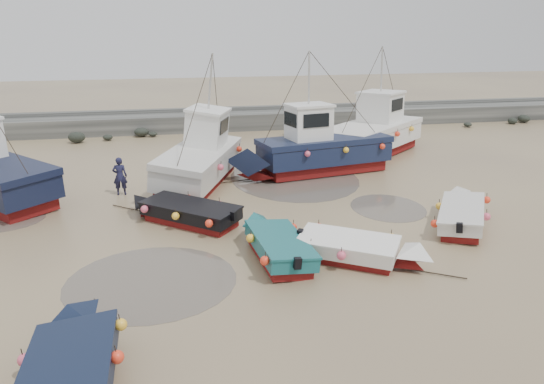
{
  "coord_description": "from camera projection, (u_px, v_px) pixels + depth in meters",
  "views": [
    {
      "loc": [
        -3.24,
        -16.61,
        7.65
      ],
      "look_at": [
        0.51,
        2.32,
        1.4
      ],
      "focal_mm": 35.0,
      "sensor_mm": 36.0,
      "label": 1
    }
  ],
  "objects": [
    {
      "name": "ground",
      "position": [
        270.0,
        251.0,
        18.46
      ],
      "size": [
        120.0,
        120.0,
        0.0
      ],
      "primitive_type": "plane",
      "color": "tan",
      "rests_on": "ground"
    },
    {
      "name": "seawall",
      "position": [
        214.0,
        121.0,
        38.8
      ],
      "size": [
        60.0,
        4.92,
        1.5
      ],
      "color": "slate",
      "rests_on": "ground"
    },
    {
      "name": "puddle_a",
      "position": [
        151.0,
        281.0,
        16.33
      ],
      "size": [
        5.27,
        5.27,
        0.01
      ],
      "primitive_type": "cylinder",
      "color": "#5B5247",
      "rests_on": "ground"
    },
    {
      "name": "puddle_b",
      "position": [
        388.0,
        208.0,
        22.75
      ],
      "size": [
        3.15,
        3.15,
        0.01
      ],
      "primitive_type": "cylinder",
      "color": "#5B5247",
      "rests_on": "ground"
    },
    {
      "name": "puddle_c",
      "position": [
        1.0,
        220.0,
        21.35
      ],
      "size": [
        3.41,
        3.41,
        0.01
      ],
      "primitive_type": "cylinder",
      "color": "#5B5247",
      "rests_on": "ground"
    },
    {
      "name": "puddle_d",
      "position": [
        294.0,
        178.0,
        27.1
      ],
      "size": [
        6.46,
        6.46,
        0.01
      ],
      "primitive_type": "cylinder",
      "color": "#5B5247",
      "rests_on": "ground"
    },
    {
      "name": "dinghy_1",
      "position": [
        72.0,
        370.0,
        11.31
      ],
      "size": [
        2.38,
        6.61,
        1.43
      ],
      "rotation": [
        0.0,
        0.0,
        0.01
      ],
      "color": "maroon",
      "rests_on": "ground"
    },
    {
      "name": "dinghy_2",
      "position": [
        275.0,
        241.0,
        17.9
      ],
      "size": [
        2.17,
        5.8,
        1.43
      ],
      "rotation": [
        0.0,
        0.0,
        0.09
      ],
      "color": "maroon",
      "rests_on": "ground"
    },
    {
      "name": "dinghy_3",
      "position": [
        464.0,
        211.0,
        20.79
      ],
      "size": [
        4.03,
        5.69,
        1.43
      ],
      "rotation": [
        0.0,
        0.0,
        -0.57
      ],
      "color": "maroon",
      "rests_on": "ground"
    },
    {
      "name": "dinghy_4",
      "position": [
        183.0,
        209.0,
        20.96
      ],
      "size": [
        5.27,
        4.7,
        1.43
      ],
      "rotation": [
        0.0,
        0.0,
        0.86
      ],
      "color": "maroon",
      "rests_on": "ground"
    },
    {
      "name": "dinghy_5",
      "position": [
        359.0,
        247.0,
        17.44
      ],
      "size": [
        4.97,
        3.63,
        1.43
      ],
      "rotation": [
        0.0,
        0.0,
        -2.15
      ],
      "color": "maroon",
      "rests_on": "ground"
    },
    {
      "name": "cabin_boat_1",
      "position": [
        200.0,
        156.0,
        25.92
      ],
      "size": [
        5.22,
        9.9,
        6.22
      ],
      "rotation": [
        0.0,
        0.0,
        -0.37
      ],
      "color": "maroon",
      "rests_on": "ground"
    },
    {
      "name": "cabin_boat_2",
      "position": [
        314.0,
        148.0,
        27.47
      ],
      "size": [
        10.07,
        3.95,
        6.22
      ],
      "rotation": [
        0.0,
        0.0,
        1.76
      ],
      "color": "maroon",
      "rests_on": "ground"
    },
    {
      "name": "cabin_boat_3",
      "position": [
        377.0,
        131.0,
        31.88
      ],
      "size": [
        9.09,
        8.11,
        6.22
      ],
      "rotation": [
        0.0,
        0.0,
        -0.86
      ],
      "color": "maroon",
      "rests_on": "ground"
    },
    {
      "name": "person",
      "position": [
        122.0,
        195.0,
        24.47
      ],
      "size": [
        0.66,
        0.44,
        1.77
      ],
      "primitive_type": "imported",
      "rotation": [
        0.0,
        0.0,
        3.12
      ],
      "color": "#191A37",
      "rests_on": "ground"
    }
  ]
}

